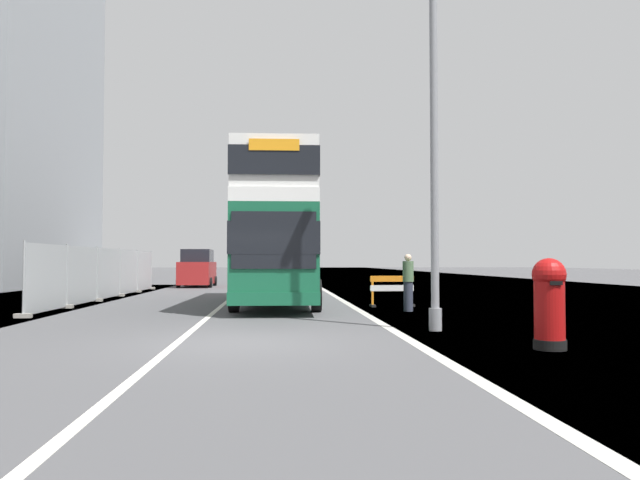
{
  "coord_description": "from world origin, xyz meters",
  "views": [
    {
      "loc": [
        0.68,
        -11.67,
        1.55
      ],
      "look_at": [
        2.03,
        6.64,
        2.2
      ],
      "focal_mm": 33.87,
      "sensor_mm": 36.0,
      "label": 1
    }
  ],
  "objects": [
    {
      "name": "ground",
      "position": [
        0.64,
        0.13,
        -0.05
      ],
      "size": [
        140.0,
        280.0,
        0.1
      ],
      "color": "#4C4C4F"
    },
    {
      "name": "double_decker_bus",
      "position": [
        0.75,
        10.24,
        2.7
      ],
      "size": [
        2.96,
        11.11,
        5.07
      ],
      "color": "#145638",
      "rests_on": "ground"
    },
    {
      "name": "lamppost_foreground",
      "position": [
        4.24,
        1.62,
        4.19
      ],
      "size": [
        0.29,
        0.7,
        8.85
      ],
      "color": "gray",
      "rests_on": "ground"
    },
    {
      "name": "red_pillar_postbox",
      "position": [
        5.5,
        -1.35,
        0.88
      ],
      "size": [
        0.59,
        0.59,
        1.61
      ],
      "color": "black",
      "rests_on": "ground"
    },
    {
      "name": "roadworks_barrier",
      "position": [
        4.66,
        8.76,
        0.64
      ],
      "size": [
        1.53,
        0.53,
        1.05
      ],
      "color": "orange",
      "rests_on": "ground"
    },
    {
      "name": "construction_site_fence",
      "position": [
        -6.21,
        13.94,
        1.02
      ],
      "size": [
        0.44,
        17.2,
        2.12
      ],
      "color": "#A8AAAD",
      "rests_on": "ground"
    },
    {
      "name": "car_oncoming_near",
      "position": [
        -4.08,
        25.65,
        1.07
      ],
      "size": [
        2.05,
        4.57,
        2.27
      ],
      "color": "maroon",
      "rests_on": "ground"
    },
    {
      "name": "car_receding_mid",
      "position": [
        0.25,
        33.25,
        1.1
      ],
      "size": [
        2.02,
        4.57,
        2.35
      ],
      "color": "black",
      "rests_on": "ground"
    },
    {
      "name": "car_receding_far",
      "position": [
        0.56,
        40.6,
        1.02
      ],
      "size": [
        1.95,
        4.3,
        2.15
      ],
      "color": "silver",
      "rests_on": "ground"
    },
    {
      "name": "bare_tree_far_verge_near",
      "position": [
        -15.65,
        28.57,
        2.29
      ],
      "size": [
        2.71,
        2.41,
        4.83
      ],
      "color": "#4C3D2D",
      "rests_on": "ground"
    },
    {
      "name": "pedestrian_at_kerb",
      "position": [
        4.79,
        6.83,
        0.9
      ],
      "size": [
        0.34,
        0.34,
        1.78
      ],
      "color": "#2D3342",
      "rests_on": "ground"
    }
  ]
}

